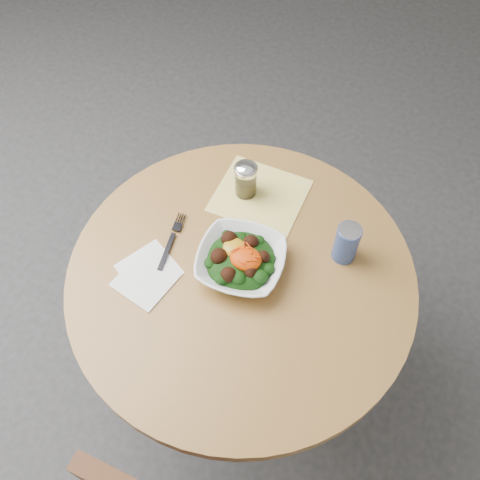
{
  "coord_description": "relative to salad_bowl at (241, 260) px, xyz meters",
  "views": [
    {
      "loc": [
        0.27,
        -0.62,
        1.94
      ],
      "look_at": [
        -0.03,
        0.06,
        0.81
      ],
      "focal_mm": 40.0,
      "sensor_mm": 36.0,
      "label": 1
    }
  ],
  "objects": [
    {
      "name": "paper_napkins",
      "position": [
        -0.21,
        -0.12,
        -0.03
      ],
      "size": [
        0.18,
        0.2,
        0.0
      ],
      "color": "white",
      "rests_on": "table"
    },
    {
      "name": "cloth_napkin",
      "position": [
        -0.04,
        0.23,
        -0.03
      ],
      "size": [
        0.24,
        0.22,
        0.0
      ],
      "primitive_type": "cube",
      "rotation": [
        0.0,
        0.0,
        -0.0
      ],
      "color": "yellow",
      "rests_on": "table"
    },
    {
      "name": "table",
      "position": [
        0.01,
        -0.02,
        -0.23
      ],
      "size": [
        0.9,
        0.9,
        0.75
      ],
      "color": "black",
      "rests_on": "ground"
    },
    {
      "name": "spice_shaker",
      "position": [
        -0.09,
        0.23,
        0.03
      ],
      "size": [
        0.06,
        0.06,
        0.12
      ],
      "color": "silver",
      "rests_on": "table"
    },
    {
      "name": "fork",
      "position": [
        -0.2,
        0.0,
        -0.03
      ],
      "size": [
        0.05,
        0.19,
        0.0
      ],
      "color": "black",
      "rests_on": "table"
    },
    {
      "name": "salad_bowl",
      "position": [
        0.0,
        0.0,
        0.0
      ],
      "size": [
        0.25,
        0.25,
        0.08
      ],
      "color": "white",
      "rests_on": "table"
    },
    {
      "name": "beverage_can",
      "position": [
        0.23,
        0.14,
        0.03
      ],
      "size": [
        0.06,
        0.06,
        0.12
      ],
      "color": "navy",
      "rests_on": "table"
    },
    {
      "name": "ground",
      "position": [
        0.01,
        -0.02,
        -0.78
      ],
      "size": [
        6.0,
        6.0,
        0.0
      ],
      "primitive_type": "plane",
      "color": "#2D2D30",
      "rests_on": "ground"
    }
  ]
}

